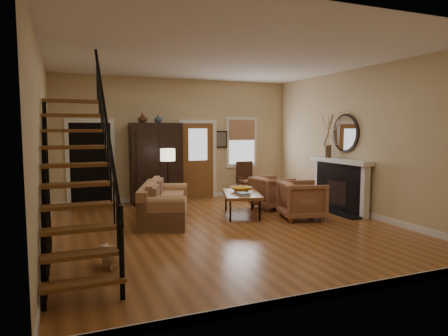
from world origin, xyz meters
name	(u,v)px	position (x,y,z in m)	size (l,w,h in m)	color
room	(181,148)	(-0.41, 1.76, 1.51)	(7.00, 7.33, 3.30)	#985626
staircase	(76,154)	(-2.78, -1.30, 1.60)	(0.94, 2.80, 3.20)	brown
fireplace	(341,180)	(3.13, 0.50, 0.74)	(0.33, 1.95, 2.30)	black
armoire	(156,163)	(-0.70, 3.15, 1.05)	(1.30, 0.60, 2.10)	black
vase_a	(142,118)	(-1.05, 3.05, 2.22)	(0.24, 0.24, 0.25)	#4C2619
vase_b	(158,119)	(-0.65, 3.05, 2.21)	(0.20, 0.20, 0.21)	#334C60
sofa	(165,203)	(-1.00, 1.04, 0.39)	(0.90, 2.09, 0.78)	#A5744B
coffee_table	(242,204)	(0.75, 0.94, 0.26)	(0.78, 1.34, 0.51)	brown
bowl	(241,189)	(0.80, 1.09, 0.57)	(0.46, 0.46, 0.11)	orange
books	(243,194)	(0.63, 0.64, 0.55)	(0.25, 0.34, 0.06)	beige
armchair_left	(302,200)	(1.82, 0.14, 0.41)	(0.88, 0.90, 0.82)	brown
armchair_right	(272,192)	(1.77, 1.40, 0.39)	(0.84, 0.87, 0.79)	brown
floor_lamp	(168,181)	(-0.69, 1.93, 0.75)	(0.34, 0.34, 1.49)	black
side_chair	(248,180)	(1.85, 2.95, 0.51)	(0.54, 0.54, 1.02)	#3D2213
dog	(111,256)	(-2.37, -1.46, 0.16)	(0.26, 0.44, 0.32)	beige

